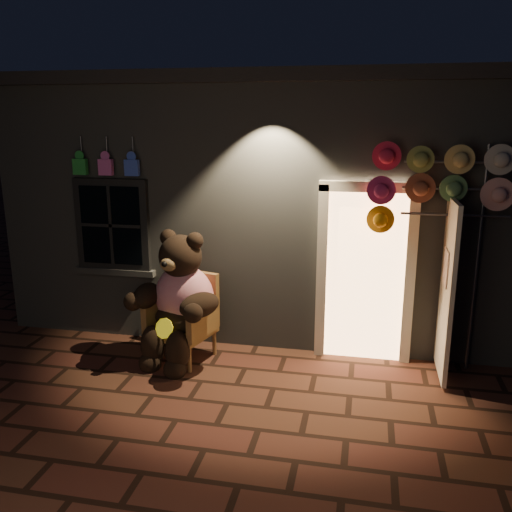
# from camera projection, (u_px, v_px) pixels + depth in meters

# --- Properties ---
(ground) EXTENTS (60.00, 60.00, 0.00)m
(ground) POSITION_uv_depth(u_px,v_px,m) (227.00, 403.00, 5.67)
(ground) COLOR #4D2B1D
(ground) RESTS_ON ground
(shop_building) EXTENTS (7.30, 5.95, 3.51)m
(shop_building) POSITION_uv_depth(u_px,v_px,m) (286.00, 190.00, 9.02)
(shop_building) COLOR slate
(shop_building) RESTS_ON ground
(wicker_armchair) EXTENTS (0.86, 0.82, 1.06)m
(wicker_armchair) POSITION_uv_depth(u_px,v_px,m) (185.00, 316.00, 6.68)
(wicker_armchair) COLOR #8E5C37
(wicker_armchair) RESTS_ON ground
(teddy_bear) EXTENTS (1.17, 1.05, 1.67)m
(teddy_bear) POSITION_uv_depth(u_px,v_px,m) (179.00, 301.00, 6.50)
(teddy_bear) COLOR red
(teddy_bear) RESTS_ON ground
(hat_rack) EXTENTS (1.54, 0.22, 2.65)m
(hat_rack) POSITION_uv_depth(u_px,v_px,m) (435.00, 183.00, 5.93)
(hat_rack) COLOR #59595E
(hat_rack) RESTS_ON ground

